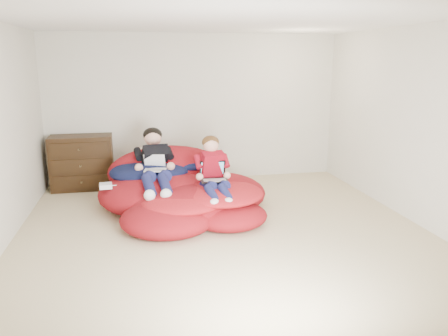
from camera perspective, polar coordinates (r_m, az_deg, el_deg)
room_shell at (r=5.41m, az=-0.15°, el=-5.95°), size 5.10×5.10×2.77m
dresser at (r=7.47m, az=-18.04°, el=0.70°), size 0.98×0.56×0.88m
beanbag_pile at (r=6.16m, az=-5.63°, el=-3.13°), size 2.37×2.30×0.87m
cream_pillow at (r=6.77m, az=-10.17°, el=1.42°), size 0.49×0.31×0.31m
older_boy at (r=6.25m, az=-9.08°, el=1.04°), size 0.43×1.37×0.76m
younger_boy at (r=5.81m, az=-1.40°, el=-0.10°), size 0.38×0.97×0.76m
laptop_white at (r=6.12m, az=-9.00°, el=0.30°), size 0.33×0.35×0.20m
laptop_black at (r=5.83m, az=-1.38°, el=-0.91°), size 0.36×0.35×0.24m
power_adapter at (r=6.06m, az=-15.19°, el=-2.26°), size 0.18×0.18×0.06m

